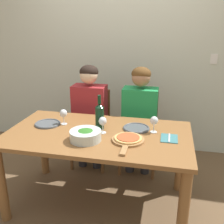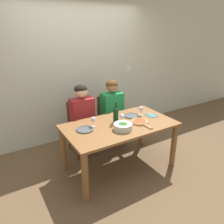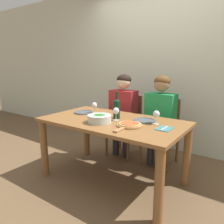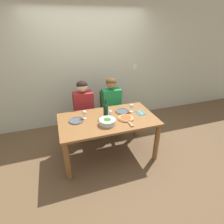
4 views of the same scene
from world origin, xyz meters
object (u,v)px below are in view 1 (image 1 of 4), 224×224
Objects in this scene: chair_right at (140,128)px; dinner_plate_right at (136,128)px; chair_left at (93,124)px; fork_on_napkin at (169,138)px; wine_glass_centre at (103,122)px; wine_glass_right at (154,121)px; person_woman at (89,108)px; wine_glass_left at (64,114)px; dinner_plate_left at (48,124)px; pizza_on_board at (128,139)px; wine_bottle at (100,116)px; person_man at (140,111)px; broccoli_bowl at (86,135)px.

dinner_plate_right is (0.03, -0.63, 0.26)m from chair_right.
chair_left reaches higher than fork_on_napkin.
chair_right reaches higher than wine_glass_centre.
person_woman is at bearing 144.00° from wine_glass_right.
wine_glass_right is (0.85, -0.01, 0.00)m from wine_glass_left.
dinner_plate_left is 1.62× the size of wine_glass_centre.
pizza_on_board is at bearing -90.15° from chair_right.
dinner_plate_left is at bearing -111.42° from person_woman.
wine_glass_right is 0.20m from fork_on_napkin.
fork_on_napkin is at bearing -36.22° from person_woman.
person_woman reaches higher than wine_bottle.
wine_glass_right is (0.19, -0.56, 0.11)m from person_man.
wine_glass_centre is at bearing -150.86° from dinner_plate_right.
wine_bottle is (0.28, -0.58, 0.13)m from person_woman.
dinner_plate_left is 1.01m from wine_glass_right.
person_woman is at bearing 180.00° from person_man.
fork_on_napkin is at bearing 0.57° from wine_glass_centre.
person_woman is 0.66m from wine_bottle.
wine_bottle is at bearing -177.43° from wine_glass_right.
wine_glass_centre reaches higher than dinner_plate_left.
wine_bottle is at bearing 1.16° from dinner_plate_left.
dinner_plate_left is (-0.46, 0.25, -0.04)m from broccoli_bowl.
broccoli_bowl is (-0.35, -0.96, 0.30)m from chair_right.
pizza_on_board is at bearing -130.10° from wine_glass_right.
chair_right is 6.01× the size of wine_glass_centre.
broccoli_bowl is 1.75× the size of wine_glass_centre.
chair_left is at bearing 122.72° from pizza_on_board.
person_man is at bearing 69.83° from wine_glass_centre.
person_man is 0.52m from dinner_plate_right.
person_man is 6.83× the size of fork_on_napkin.
fork_on_napkin is (0.58, 0.01, -0.10)m from wine_glass_centre.
dinner_plate_left reaches higher than fork_on_napkin.
chair_left reaches higher than wine_glass_right.
wine_glass_right is at bearing 2.57° from wine_bottle.
wine_glass_centre is at bearing 154.23° from pizza_on_board.
wine_glass_centre is at bearing -16.01° from wine_glass_left.
fork_on_napkin is (0.63, -0.08, -0.12)m from wine_bottle.
person_man is 4.66× the size of broccoli_bowl.
chair_left is 3.44× the size of broccoli_bowl.
chair_right is at bearing 40.82° from dinner_plate_left.
dinner_plate_left is 0.60× the size of pizza_on_board.
dinner_plate_right is 0.33m from wine_glass_centre.
dinner_plate_left is at bearing -108.32° from chair_left.
dinner_plate_left is at bearing -178.15° from wine_glass_right.
wine_glass_centre is at bearing -66.89° from chair_left.
person_woman is at bearing -169.33° from chair_right.
wine_bottle reaches higher than pizza_on_board.
person_man is (0.58, -0.11, 0.25)m from chair_left.
person_woman is 1.00× the size of person_man.
wine_bottle is 1.22× the size of broccoli_bowl.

